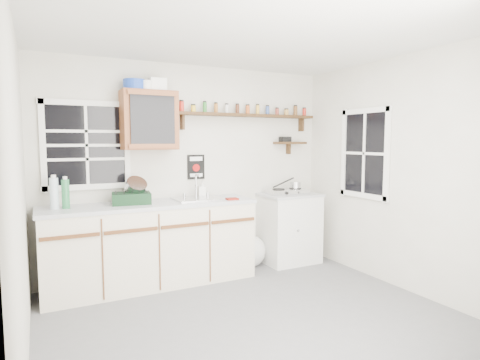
{
  "coord_description": "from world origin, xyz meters",
  "views": [
    {
      "loc": [
        -1.68,
        -3.02,
        1.59
      ],
      "look_at": [
        0.13,
        0.55,
        1.21
      ],
      "focal_mm": 30.0,
      "sensor_mm": 36.0,
      "label": 1
    }
  ],
  "objects_px": {
    "right_cabinet": "(289,228)",
    "spice_shelf": "(247,115)",
    "dish_rack": "(133,195)",
    "hotplate": "(287,191)",
    "main_cabinet": "(152,244)",
    "upper_cabinet": "(149,120)"
  },
  "relations": [
    {
      "from": "main_cabinet",
      "to": "hotplate",
      "type": "bearing_deg",
      "value": 0.17
    },
    {
      "from": "right_cabinet",
      "to": "spice_shelf",
      "type": "bearing_deg",
      "value": 160.45
    },
    {
      "from": "main_cabinet",
      "to": "spice_shelf",
      "type": "bearing_deg",
      "value": 9.26
    },
    {
      "from": "main_cabinet",
      "to": "dish_rack",
      "type": "height_order",
      "value": "dish_rack"
    },
    {
      "from": "main_cabinet",
      "to": "upper_cabinet",
      "type": "relative_size",
      "value": 3.55
    },
    {
      "from": "spice_shelf",
      "to": "dish_rack",
      "type": "xyz_separation_m",
      "value": [
        -1.5,
        -0.18,
        -0.91
      ]
    },
    {
      "from": "hotplate",
      "to": "dish_rack",
      "type": "bearing_deg",
      "value": -174.85
    },
    {
      "from": "main_cabinet",
      "to": "hotplate",
      "type": "distance_m",
      "value": 1.85
    },
    {
      "from": "spice_shelf",
      "to": "dish_rack",
      "type": "height_order",
      "value": "spice_shelf"
    },
    {
      "from": "dish_rack",
      "to": "hotplate",
      "type": "relative_size",
      "value": 0.81
    },
    {
      "from": "main_cabinet",
      "to": "right_cabinet",
      "type": "height_order",
      "value": "main_cabinet"
    },
    {
      "from": "right_cabinet",
      "to": "spice_shelf",
      "type": "relative_size",
      "value": 0.48
    },
    {
      "from": "upper_cabinet",
      "to": "hotplate",
      "type": "distance_m",
      "value": 1.96
    },
    {
      "from": "spice_shelf",
      "to": "dish_rack",
      "type": "distance_m",
      "value": 1.76
    },
    {
      "from": "main_cabinet",
      "to": "spice_shelf",
      "type": "height_order",
      "value": "spice_shelf"
    },
    {
      "from": "dish_rack",
      "to": "spice_shelf",
      "type": "bearing_deg",
      "value": 15.13
    },
    {
      "from": "upper_cabinet",
      "to": "spice_shelf",
      "type": "xyz_separation_m",
      "value": [
        1.27,
        0.07,
        0.11
      ]
    },
    {
      "from": "upper_cabinet",
      "to": "right_cabinet",
      "type": "bearing_deg",
      "value": -3.76
    },
    {
      "from": "hotplate",
      "to": "right_cabinet",
      "type": "bearing_deg",
      "value": 26.63
    },
    {
      "from": "main_cabinet",
      "to": "upper_cabinet",
      "type": "height_order",
      "value": "upper_cabinet"
    },
    {
      "from": "upper_cabinet",
      "to": "hotplate",
      "type": "xyz_separation_m",
      "value": [
        1.75,
        -0.14,
        -0.88
      ]
    },
    {
      "from": "spice_shelf",
      "to": "hotplate",
      "type": "relative_size",
      "value": 3.52
    }
  ]
}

